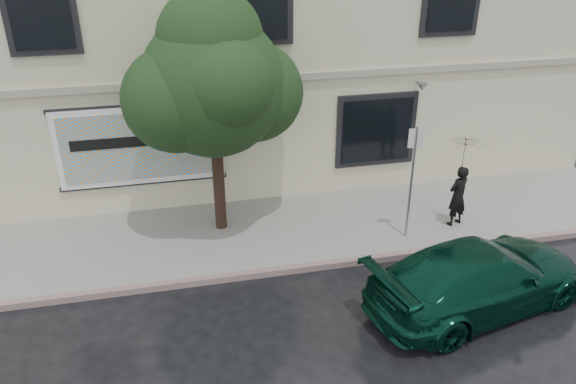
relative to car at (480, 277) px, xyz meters
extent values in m
plane|color=black|center=(-3.51, 0.50, -0.72)|extent=(90.00, 90.00, 0.00)
cube|color=gray|center=(-3.51, 3.75, -0.64)|extent=(20.00, 3.50, 0.15)
cube|color=gray|center=(-3.51, 2.00, -0.64)|extent=(20.00, 0.18, 0.16)
cube|color=beige|center=(-3.51, 9.50, 2.78)|extent=(20.00, 8.00, 7.00)
cube|color=#9E9984|center=(-3.51, 5.46, 2.88)|extent=(20.00, 0.12, 0.18)
cube|color=black|center=(-0.31, 5.46, 1.23)|extent=(2.30, 0.10, 2.10)
cube|color=black|center=(-0.31, 5.40, 1.23)|extent=(2.00, 0.05, 1.80)
cube|color=black|center=(-8.51, 5.40, 4.48)|extent=(1.30, 0.05, 1.20)
cube|color=black|center=(-3.51, 5.40, 4.48)|extent=(1.30, 0.05, 1.20)
cube|color=black|center=(1.49, 5.40, 4.48)|extent=(1.30, 0.05, 1.20)
cube|color=white|center=(-6.71, 5.43, 1.33)|extent=(4.20, 0.06, 2.10)
cube|color=orange|center=(-6.71, 5.39, 1.33)|extent=(3.90, 0.04, 1.80)
cube|color=black|center=(-6.71, 5.46, 0.28)|extent=(4.30, 0.10, 0.10)
cube|color=black|center=(-6.71, 5.46, 2.38)|extent=(4.30, 0.10, 0.10)
cube|color=black|center=(-6.71, 5.36, 1.48)|extent=(3.40, 0.02, 0.28)
imported|color=#072F23|center=(0.00, 0.00, 0.00)|extent=(5.28, 3.22, 1.43)
imported|color=black|center=(1.04, 3.01, 0.24)|extent=(0.69, 0.57, 1.62)
imported|color=black|center=(1.04, 3.01, 1.41)|extent=(1.22, 1.22, 0.72)
cylinder|color=#302015|center=(-4.87, 4.17, 0.75)|extent=(0.29, 0.29, 2.63)
sphere|color=black|center=(-4.87, 4.17, 3.16)|extent=(3.32, 3.32, 3.32)
cylinder|color=#909298|center=(-0.43, 2.71, 0.88)|extent=(0.06, 0.06, 2.89)
cube|color=silver|center=(-0.43, 2.71, 2.05)|extent=(0.36, 0.07, 0.47)
camera|label=1|loc=(-5.89, -8.41, 6.76)|focal=35.00mm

